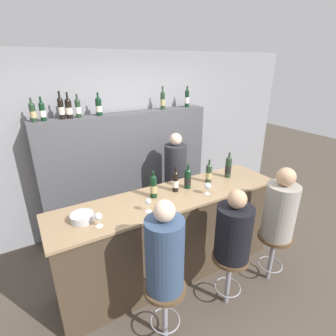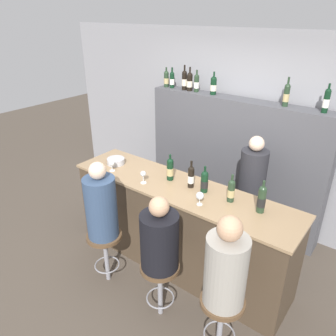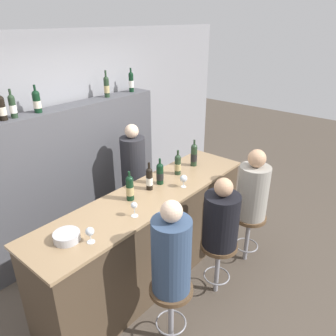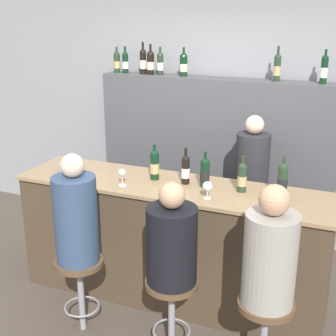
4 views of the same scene
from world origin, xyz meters
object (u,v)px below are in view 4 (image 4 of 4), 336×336
at_px(wine_bottle_counter_0, 155,164).
at_px(wine_bottle_backbar_0, 117,62).
at_px(metal_bowl, 71,167).
at_px(bartender, 250,201).
at_px(wine_bottle_backbar_2, 143,61).
at_px(wine_bottle_counter_3, 242,177).
at_px(wine_bottle_backbar_7, 324,69).
at_px(wine_bottle_counter_4, 283,180).
at_px(wine_glass_0, 71,167).
at_px(wine_bottle_backbar_5, 184,65).
at_px(wine_bottle_counter_1, 186,169).
at_px(guest_seated_middle, 172,242).
at_px(guest_seated_right, 270,254).
at_px(wine_glass_2, 208,187).
at_px(guest_seated_left, 76,216).
at_px(wine_glass_1, 122,174).
at_px(bar_stool_middle, 172,297).
at_px(wine_bottle_backbar_6, 277,67).
at_px(wine_bottle_backbar_4, 160,63).
at_px(wine_bottle_backbar_1, 125,62).
at_px(bar_stool_right, 265,319).
at_px(wine_bottle_counter_2, 205,172).
at_px(bar_stool_left, 80,275).
at_px(wine_bottle_backbar_3, 151,62).

xyz_separation_m(wine_bottle_counter_0, wine_bottle_backbar_0, (-0.96, 1.17, 0.71)).
relative_size(metal_bowl, bartender, 0.14).
height_order(wine_bottle_backbar_0, wine_bottle_backbar_2, wine_bottle_backbar_2).
relative_size(wine_bottle_counter_3, wine_bottle_backbar_7, 0.94).
distance_m(wine_bottle_counter_4, wine_bottle_backbar_7, 1.38).
distance_m(wine_bottle_counter_3, wine_glass_0, 1.46).
relative_size(wine_bottle_backbar_7, wine_glass_0, 2.27).
bearing_deg(wine_bottle_backbar_5, bartender, -29.75).
relative_size(wine_bottle_counter_1, guest_seated_middle, 0.41).
height_order(metal_bowl, guest_seated_right, guest_seated_right).
bearing_deg(wine_bottle_counter_4, wine_glass_2, -154.95).
relative_size(metal_bowl, guest_seated_left, 0.26).
bearing_deg(wine_glass_1, wine_bottle_backbar_0, 118.77).
relative_size(wine_bottle_counter_0, guest_seated_middle, 0.41).
height_order(wine_bottle_counter_3, wine_glass_1, wine_bottle_counter_3).
distance_m(wine_bottle_backbar_2, bar_stool_middle, 2.66).
xyz_separation_m(wine_bottle_backbar_6, wine_bottle_backbar_7, (0.43, -0.00, 0.00)).
relative_size(wine_bottle_counter_4, wine_glass_0, 2.38).
xyz_separation_m(wine_bottle_counter_4, wine_bottle_backbar_4, (-1.52, 1.17, 0.70)).
height_order(wine_bottle_backbar_6, metal_bowl, wine_bottle_backbar_6).
height_order(wine_glass_0, wine_glass_2, same).
xyz_separation_m(wine_bottle_backbar_1, wine_glass_2, (1.41, -1.41, -0.74)).
relative_size(wine_bottle_counter_0, wine_bottle_backbar_7, 0.97).
relative_size(wine_bottle_backbar_6, wine_glass_2, 2.40).
bearing_deg(wine_bottle_backbar_2, metal_bowl, -96.56).
xyz_separation_m(wine_bottle_counter_4, wine_glass_1, (-1.26, -0.24, -0.04)).
bearing_deg(wine_bottle_counter_1, wine_bottle_backbar_2, 128.36).
height_order(wine_bottle_backbar_2, bar_stool_right, wine_bottle_backbar_2).
distance_m(wine_bottle_counter_3, wine_bottle_backbar_2, 1.97).
xyz_separation_m(wine_bottle_counter_1, wine_bottle_counter_2, (0.17, -0.00, -0.00)).
height_order(wine_bottle_counter_4, bartender, bartender).
height_order(wine_bottle_counter_4, bar_stool_left, wine_bottle_counter_4).
xyz_separation_m(wine_bottle_counter_1, bartender, (0.41, 0.67, -0.48)).
relative_size(wine_bottle_backbar_2, wine_bottle_backbar_6, 1.01).
xyz_separation_m(wine_bottle_counter_1, metal_bowl, (-1.07, -0.08, -0.09)).
height_order(wine_bottle_backbar_3, wine_glass_2, wine_bottle_backbar_3).
xyz_separation_m(wine_bottle_counter_4, wine_glass_0, (-1.75, -0.24, -0.04)).
height_order(wine_bottle_backbar_6, bar_stool_left, wine_bottle_backbar_6).
height_order(wine_glass_1, bar_stool_middle, wine_glass_1).
height_order(wine_bottle_counter_4, metal_bowl, wine_bottle_counter_4).
distance_m(metal_bowl, bar_stool_middle, 1.56).
bearing_deg(wine_bottle_backbar_6, guest_seated_right, -79.46).
bearing_deg(wine_glass_2, bar_stool_right, -41.93).
relative_size(wine_bottle_counter_2, wine_bottle_backbar_4, 1.01).
bearing_deg(wine_bottle_counter_0, wine_bottle_backbar_5, 98.83).
bearing_deg(wine_bottle_backbar_3, metal_bowl, -100.54).
height_order(wine_bottle_backbar_0, bar_stool_right, wine_bottle_backbar_0).
distance_m(wine_bottle_counter_2, wine_bottle_backbar_5, 1.51).
height_order(wine_bottle_counter_1, wine_bottle_backbar_3, wine_bottle_backbar_3).
bearing_deg(wine_bottle_counter_2, wine_glass_1, -158.90).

